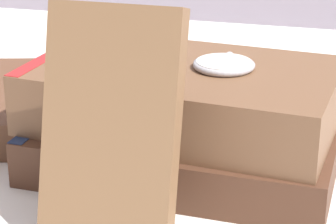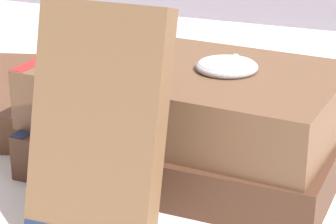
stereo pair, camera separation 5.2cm
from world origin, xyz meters
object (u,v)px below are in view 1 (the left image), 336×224
at_px(book_flat_top, 177,94).
at_px(reading_glasses, 185,89).
at_px(book_leaning_front, 111,138).
at_px(pocket_watch, 224,65).
at_px(book_flat_bottom, 181,143).

relative_size(book_flat_top, reading_glasses, 2.10).
relative_size(book_leaning_front, pocket_watch, 3.08).
bearing_deg(book_flat_top, reading_glasses, 106.98).
bearing_deg(book_leaning_front, pocket_watch, 68.56).
bearing_deg(reading_glasses, book_flat_top, -63.89).
xyz_separation_m(book_flat_bottom, book_leaning_front, (-0.02, -0.12, 0.05)).
relative_size(book_flat_top, book_leaning_front, 1.58).
bearing_deg(book_flat_top, book_leaning_front, -90.03).
height_order(book_flat_top, pocket_watch, pocket_watch).
relative_size(book_leaning_front, reading_glasses, 1.33).
relative_size(pocket_watch, reading_glasses, 0.43).
relative_size(book_flat_bottom, reading_glasses, 2.07).
distance_m(book_flat_top, reading_glasses, 0.18).
bearing_deg(book_flat_bottom, book_leaning_front, -94.68).
bearing_deg(book_leaning_front, reading_glasses, 94.40).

